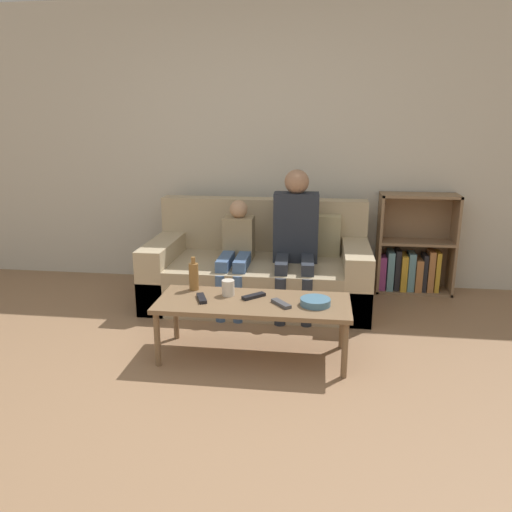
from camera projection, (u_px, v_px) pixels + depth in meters
ground_plane at (202, 431)px, 2.58m from camera, size 22.00×22.00×0.00m
wall_back at (261, 147)px, 4.68m from camera, size 12.00×0.06×2.60m
couch at (260, 271)px, 4.37m from camera, size 1.87×0.94×0.86m
bookshelf at (412, 255)px, 4.60m from camera, size 0.68×0.28×0.91m
coffee_table at (253, 306)px, 3.30m from camera, size 1.28×0.50×0.40m
person_adult at (296, 232)px, 4.14m from camera, size 0.38×0.65×1.16m
person_child at (236, 249)px, 4.19m from camera, size 0.25×0.64×0.89m
cup_near at (228, 288)px, 3.38m from camera, size 0.09×0.09×0.11m
tv_remote_0 at (202, 298)px, 3.31m from camera, size 0.11×0.18×0.02m
tv_remote_1 at (281, 304)px, 3.22m from camera, size 0.14×0.16×0.02m
tv_remote_2 at (254, 296)px, 3.35m from camera, size 0.16×0.15×0.02m
snack_bowl at (315, 302)px, 3.21m from camera, size 0.20×0.20×0.05m
bottle at (194, 276)px, 3.48m from camera, size 0.07×0.07×0.24m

